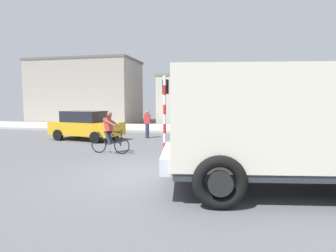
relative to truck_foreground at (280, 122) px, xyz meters
name	(u,v)px	position (x,y,z in m)	size (l,w,h in m)	color
ground_plane	(144,173)	(-3.63, 0.80, -1.67)	(120.00, 120.00, 0.00)	#56565B
sidewalk_far	(194,129)	(-3.63, 13.30, -1.59)	(80.00, 5.00, 0.16)	#ADADA8
truck_foreground	(280,122)	(0.00, 0.00, 0.00)	(5.74, 3.45, 2.90)	silver
cyclist	(110,133)	(-5.94, 3.47, -0.80)	(1.73, 0.50, 1.72)	black
traffic_light_pole	(165,103)	(-3.80, 4.33, 0.40)	(0.24, 0.43, 3.20)	red
car_white_mid	(86,125)	(-8.90, 6.92, -0.85)	(4.25, 2.42, 1.60)	gold
pedestrian_near_kerb	(147,124)	(-5.76, 8.28, -0.82)	(0.34, 0.22, 1.62)	#2D334C
building_corner_left	(86,91)	(-15.25, 18.56, 1.43)	(10.50, 5.48, 6.20)	#9E9389
building_mid_block	(224,100)	(-1.60, 19.33, 0.60)	(11.86, 5.79, 4.53)	#B2AD9E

